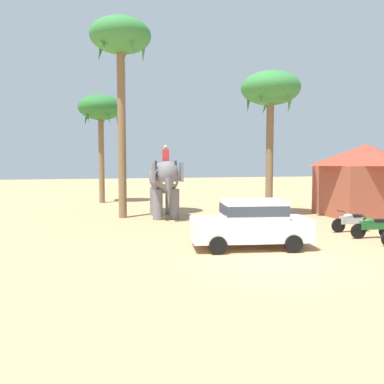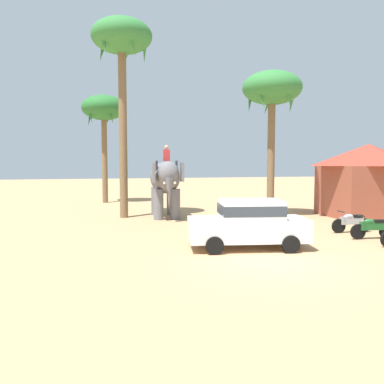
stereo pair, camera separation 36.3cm
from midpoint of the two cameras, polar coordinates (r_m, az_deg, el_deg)
name	(u,v)px [view 1 (the left image)]	position (r m, az deg, el deg)	size (l,w,h in m)	color
ground_plane	(274,262)	(12.32, 10.98, -9.90)	(120.00, 120.00, 0.00)	tan
car_sedan_foreground	(251,222)	(13.92, 7.81, -4.30)	(4.31, 2.35, 1.70)	white
elephant_with_mahout	(164,181)	(21.18, -4.50, 1.61)	(1.83, 3.93, 3.88)	slate
motorcycle_far_in_row	(372,227)	(17.06, 24.12, -4.61)	(1.80, 0.55, 0.94)	black
motorcycle_end_of_row	(351,221)	(18.22, 21.53, -3.98)	(1.80, 0.55, 0.94)	black
palm_tree_behind_elephant	(101,110)	(29.82, -13.45, 11.42)	(3.20, 3.20, 7.83)	brown
palm_tree_near_hut	(271,92)	(22.29, 10.84, 14.01)	(3.20, 3.20, 7.89)	brown
palm_tree_left_of_road	(121,44)	(22.31, -10.81, 20.33)	(3.20, 3.20, 10.50)	brown
roadside_hut	(365,178)	(23.79, 23.40, 1.89)	(5.11, 4.33, 4.00)	#994C38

